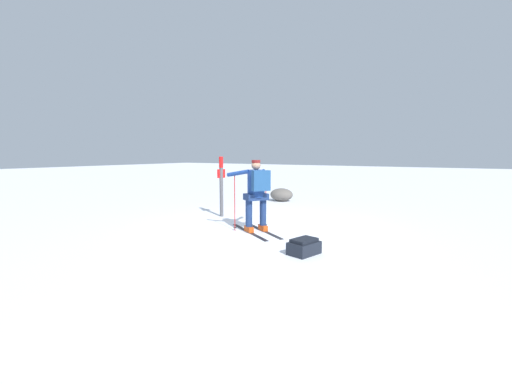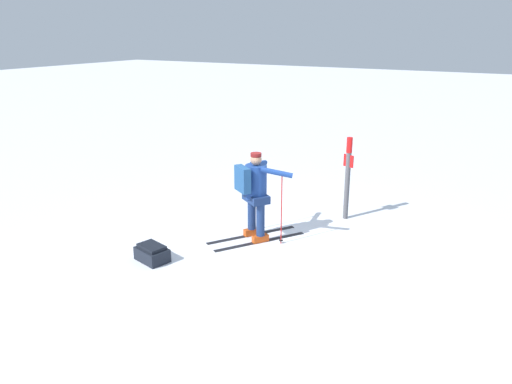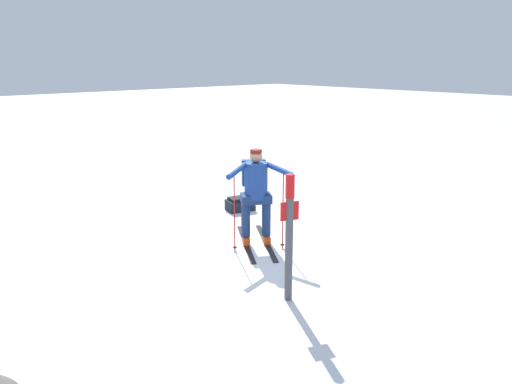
{
  "view_description": "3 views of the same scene",
  "coord_description": "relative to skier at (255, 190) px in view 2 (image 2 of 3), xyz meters",
  "views": [
    {
      "loc": [
        4.07,
        -6.86,
        1.76
      ],
      "look_at": [
        0.07,
        -0.42,
        0.9
      ],
      "focal_mm": 24.0,
      "sensor_mm": 36.0,
      "label": 1
    },
    {
      "loc": [
        7.37,
        3.74,
        3.66
      ],
      "look_at": [
        0.07,
        -0.42,
        0.9
      ],
      "focal_mm": 35.0,
      "sensor_mm": 36.0,
      "label": 2
    },
    {
      "loc": [
        -5.82,
        4.91,
        3.02
      ],
      "look_at": [
        0.07,
        -0.42,
        0.9
      ],
      "focal_mm": 35.0,
      "sensor_mm": 36.0,
      "label": 3
    }
  ],
  "objects": [
    {
      "name": "dropped_backpack",
      "position": [
        1.62,
        -1.03,
        -0.81
      ],
      "size": [
        0.5,
        0.62,
        0.28
      ],
      "color": "black",
      "rests_on": "ground_plane"
    },
    {
      "name": "trail_marker",
      "position": [
        -1.81,
        1.07,
        0.04
      ],
      "size": [
        0.12,
        0.23,
        1.67
      ],
      "color": "#4C4C51",
      "rests_on": "ground_plane"
    },
    {
      "name": "ground_plane",
      "position": [
        -0.08,
        0.43,
        -0.94
      ],
      "size": [
        80.0,
        80.0,
        0.0
      ],
      "primitive_type": "plane",
      "color": "white"
    },
    {
      "name": "skier",
      "position": [
        0.0,
        0.0,
        0.0
      ],
      "size": [
        1.74,
        1.36,
        1.61
      ],
      "color": "black",
      "rests_on": "ground_plane"
    }
  ]
}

